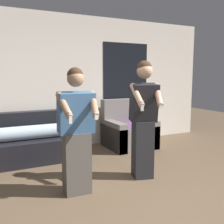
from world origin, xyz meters
name	(u,v)px	position (x,y,z in m)	size (l,w,h in m)	color
ground_plane	(157,208)	(0.00, 0.00, 0.00)	(14.00, 14.00, 0.00)	brown
wall_back	(75,82)	(0.02, 2.94, 1.35)	(6.36, 0.07, 2.70)	silver
couch	(30,143)	(-1.00, 2.45, 0.29)	(1.91, 0.90, 0.82)	black
armchair	(128,131)	(1.00, 2.41, 0.32)	(0.93, 0.87, 0.98)	slate
person_left	(76,132)	(-0.68, 0.78, 0.80)	(0.50, 0.48, 1.59)	#56514C
person_right	(144,118)	(0.35, 0.84, 0.88)	(0.45, 0.55, 1.70)	#28282D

